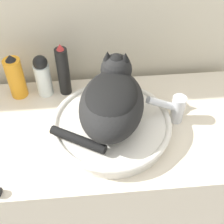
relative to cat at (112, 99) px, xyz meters
The scene contains 7 objects.
vanity_counter 0.55m from the cat, 158.17° to the left, with size 1.07×0.51×0.83m.
sink_basin 0.11m from the cat, 97.04° to the right, with size 0.39×0.39×0.06m.
cat is the anchor object (origin of this frame).
faucet 0.22m from the cat, ahead, with size 0.14×0.05×0.13m.
spray_bottle_trigger 0.39m from the cat, 148.15° to the left, with size 0.06×0.06×0.18m.
hairspray_can_black 0.26m from the cat, 127.43° to the left, with size 0.04×0.04×0.21m.
lotion_bottle_white 0.31m from the cat, 138.62° to the left, with size 0.06×0.06×0.17m.
Camera 1 is at (-0.03, -0.44, 1.62)m, focal length 50.00 mm.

